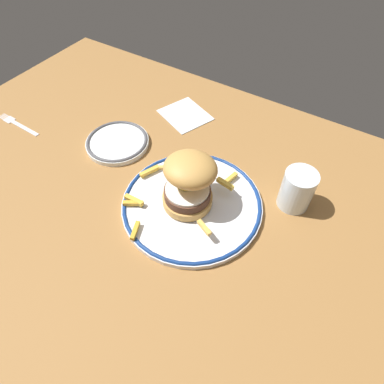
# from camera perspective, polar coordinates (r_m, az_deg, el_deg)

# --- Properties ---
(ground_plane) EXTENTS (1.34, 0.94, 0.04)m
(ground_plane) POSITION_cam_1_polar(r_m,az_deg,el_deg) (0.68, -4.52, -4.67)
(ground_plane) COLOR olive
(dinner_plate) EXTENTS (0.29, 0.29, 0.02)m
(dinner_plate) POSITION_cam_1_polar(r_m,az_deg,el_deg) (0.67, -0.00, -2.04)
(dinner_plate) COLOR silver
(dinner_plate) RESTS_ON ground_plane
(burger) EXTENTS (0.11, 0.12, 0.11)m
(burger) POSITION_cam_1_polar(r_m,az_deg,el_deg) (0.62, -0.51, 2.02)
(burger) COLOR tan
(burger) RESTS_ON dinner_plate
(fries_pile) EXTENTS (0.21, 0.25, 0.03)m
(fries_pile) POSITION_cam_1_polar(r_m,az_deg,el_deg) (0.67, -3.36, 0.14)
(fries_pile) COLOR gold
(fries_pile) RESTS_ON dinner_plate
(water_glass) EXTENTS (0.07, 0.07, 0.09)m
(water_glass) POSITION_cam_1_polar(r_m,az_deg,el_deg) (0.68, 17.71, 0.07)
(water_glass) COLOR silver
(water_glass) RESTS_ON ground_plane
(side_plate) EXTENTS (0.15, 0.15, 0.02)m
(side_plate) POSITION_cam_1_polar(r_m,az_deg,el_deg) (0.82, -12.87, 8.48)
(side_plate) COLOR silver
(side_plate) RESTS_ON ground_plane
(fork) EXTENTS (0.14, 0.02, 0.00)m
(fork) POSITION_cam_1_polar(r_m,az_deg,el_deg) (0.97, -28.10, 10.40)
(fork) COLOR silver
(fork) RESTS_ON ground_plane
(napkin) EXTENTS (0.15, 0.14, 0.00)m
(napkin) POSITION_cam_1_polar(r_m,az_deg,el_deg) (0.89, -1.21, 13.34)
(napkin) COLOR silver
(napkin) RESTS_ON ground_plane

